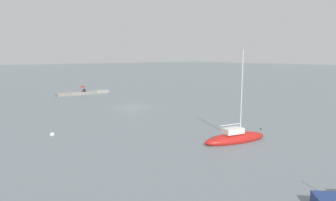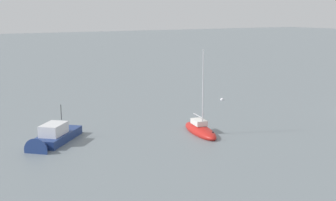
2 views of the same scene
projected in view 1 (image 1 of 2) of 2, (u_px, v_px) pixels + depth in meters
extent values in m
plane|color=slate|center=(133.00, 107.00, 49.56)|extent=(500.00, 500.00, 0.00)
cube|color=gray|center=(102.00, 91.00, 68.10)|extent=(2.90, 1.54, 0.65)
cube|color=gray|center=(90.00, 92.00, 66.28)|extent=(2.90, 1.54, 0.65)
cube|color=gray|center=(77.00, 94.00, 64.46)|extent=(2.90, 1.54, 0.65)
cube|color=gray|center=(63.00, 95.00, 62.64)|extent=(2.90, 1.54, 0.65)
cube|color=#1E2333|center=(85.00, 91.00, 65.17)|extent=(0.43, 0.48, 0.16)
cube|color=#232328|center=(84.00, 90.00, 65.32)|extent=(0.43, 0.29, 0.52)
sphere|color=tan|center=(84.00, 89.00, 65.27)|extent=(0.22, 0.22, 0.22)
cube|color=#1E2333|center=(83.00, 91.00, 64.90)|extent=(0.43, 0.48, 0.16)
cube|color=gray|center=(82.00, 91.00, 65.05)|extent=(0.43, 0.29, 0.52)
sphere|color=tan|center=(82.00, 89.00, 64.99)|extent=(0.22, 0.22, 0.22)
cylinder|color=black|center=(83.00, 89.00, 65.19)|extent=(0.02, 0.02, 1.05)
cone|color=#B21E1E|center=(83.00, 86.00, 65.10)|extent=(1.49, 1.49, 0.26)
sphere|color=black|center=(83.00, 86.00, 65.08)|extent=(0.05, 0.05, 0.05)
ellipsoid|color=red|center=(235.00, 139.00, 29.86)|extent=(7.46, 3.61, 1.23)
cube|color=silver|center=(233.00, 131.00, 29.57)|extent=(2.24, 1.65, 0.56)
cylinder|color=silver|center=(242.00, 92.00, 29.39)|extent=(0.12, 0.12, 8.23)
cylinder|color=silver|center=(230.00, 125.00, 29.34)|extent=(2.47, 0.65, 0.09)
sphere|color=black|center=(261.00, 129.00, 31.18)|extent=(0.16, 0.16, 0.16)
sphere|color=white|center=(52.00, 135.00, 32.09)|extent=(0.49, 0.49, 0.49)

